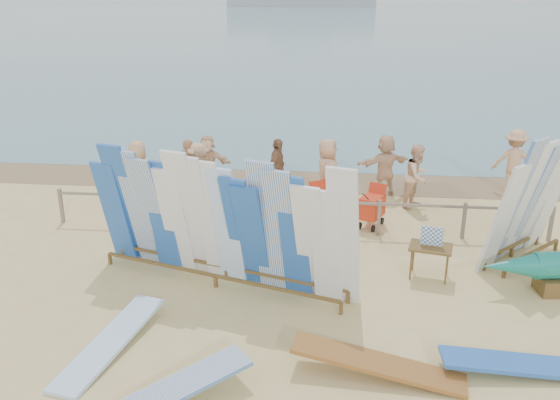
# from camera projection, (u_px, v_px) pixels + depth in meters

# --- Properties ---
(ground) EXTENTS (160.00, 160.00, 0.00)m
(ground) POSITION_uv_depth(u_px,v_px,m) (285.00, 290.00, 11.81)
(ground) COLOR #D1BD78
(ground) RESTS_ON ground
(ocean) EXTENTS (320.00, 240.00, 0.02)m
(ocean) POSITION_uv_depth(u_px,v_px,m) (339.00, 14.00, 131.59)
(ocean) COLOR slate
(ocean) RESTS_ON ground
(wet_sand_strip) EXTENTS (40.00, 2.60, 0.01)m
(wet_sand_strip) POSITION_uv_depth(u_px,v_px,m) (306.00, 180.00, 18.55)
(wet_sand_strip) COLOR olive
(wet_sand_strip) RESTS_ON ground
(fence) EXTENTS (12.08, 0.08, 0.90)m
(fence) POSITION_uv_depth(u_px,v_px,m) (296.00, 208.00, 14.41)
(fence) COLOR gray
(fence) RESTS_ON ground
(main_surfboard_rack) EXTENTS (5.61, 2.35, 2.84)m
(main_surfboard_rack) POSITION_uv_depth(u_px,v_px,m) (219.00, 225.00, 11.67)
(main_surfboard_rack) COLOR brown
(main_surfboard_rack) RESTS_ON ground
(side_surfboard_rack) EXTENTS (2.25, 2.24, 2.92)m
(side_surfboard_rack) POSITION_uv_depth(u_px,v_px,m) (529.00, 205.00, 12.64)
(side_surfboard_rack) COLOR brown
(side_surfboard_rack) RESTS_ON ground
(vendor_table) EXTENTS (0.96, 0.77, 1.13)m
(vendor_table) POSITION_uv_depth(u_px,v_px,m) (430.00, 261.00, 12.19)
(vendor_table) COLOR brown
(vendor_table) RESTS_ON ground
(flat_board_a) EXTENTS (1.13, 2.76, 0.26)m
(flat_board_a) POSITION_uv_depth(u_px,v_px,m) (111.00, 348.00, 9.90)
(flat_board_a) COLOR #9CC5FA
(flat_board_a) RESTS_ON ground
(flat_board_c) EXTENTS (2.74, 0.94, 0.44)m
(flat_board_c) POSITION_uv_depth(u_px,v_px,m) (377.00, 375.00, 9.21)
(flat_board_c) COLOR #9A602A
(flat_board_c) RESTS_ON ground
(flat_board_d) EXTENTS (2.72, 0.69, 0.28)m
(flat_board_d) POSITION_uv_depth(u_px,v_px,m) (527.00, 373.00, 9.28)
(flat_board_d) COLOR blue
(flat_board_d) RESTS_ON ground
(beach_chair_left) EXTENTS (0.52, 0.54, 0.80)m
(beach_chair_left) POSITION_uv_depth(u_px,v_px,m) (287.00, 206.00, 15.66)
(beach_chair_left) COLOR red
(beach_chair_left) RESTS_ON ground
(beach_chair_right) EXTENTS (0.76, 0.76, 0.86)m
(beach_chair_right) POSITION_uv_depth(u_px,v_px,m) (322.00, 205.00, 15.70)
(beach_chair_right) COLOR red
(beach_chair_right) RESTS_ON ground
(stroller) EXTENTS (0.81, 0.92, 1.06)m
(stroller) POSITION_uv_depth(u_px,v_px,m) (372.00, 211.00, 14.79)
(stroller) COLOR red
(stroller) RESTS_ON ground
(beachgoer_0) EXTENTS (0.99, 0.88, 1.86)m
(beachgoer_0) POSITION_uv_depth(u_px,v_px,m) (139.00, 174.00, 15.95)
(beachgoer_0) COLOR tan
(beachgoer_0) RESTS_ON ground
(beachgoer_8) EXTENTS (0.82, 0.93, 1.74)m
(beachgoer_8) POSITION_uv_depth(u_px,v_px,m) (417.00, 176.00, 16.01)
(beachgoer_8) COLOR beige
(beachgoer_8) RESTS_ON ground
(beachgoer_6) EXTENTS (0.49, 0.94, 1.89)m
(beachgoer_6) POSITION_uv_depth(u_px,v_px,m) (327.00, 173.00, 16.06)
(beachgoer_6) COLOR tan
(beachgoer_6) RESTS_ON ground
(beachgoer_3) EXTENTS (1.12, 0.62, 1.64)m
(beachgoer_3) POSITION_uv_depth(u_px,v_px,m) (199.00, 172.00, 16.55)
(beachgoer_3) COLOR tan
(beachgoer_3) RESTS_ON ground
(beachgoer_1) EXTENTS (0.66, 0.45, 1.66)m
(beachgoer_1) POSITION_uv_depth(u_px,v_px,m) (189.00, 167.00, 16.96)
(beachgoer_1) COLOR #8C6042
(beachgoer_1) RESTS_ON ground
(beachgoer_2) EXTENTS (0.49, 0.84, 1.63)m
(beachgoer_2) POSITION_uv_depth(u_px,v_px,m) (201.00, 178.00, 16.01)
(beachgoer_2) COLOR beige
(beachgoer_2) RESTS_ON ground
(beachgoer_5) EXTENTS (1.72, 1.22, 1.78)m
(beachgoer_5) POSITION_uv_depth(u_px,v_px,m) (385.00, 165.00, 16.91)
(beachgoer_5) COLOR beige
(beachgoer_5) RESTS_ON ground
(beachgoer_4) EXTENTS (0.66, 1.08, 1.72)m
(beachgoer_4) POSITION_uv_depth(u_px,v_px,m) (277.00, 169.00, 16.71)
(beachgoer_4) COLOR #8C6042
(beachgoer_4) RESTS_ON ground
(beachgoer_11) EXTENTS (1.52, 0.63, 1.60)m
(beachgoer_11) POSITION_uv_depth(u_px,v_px,m) (208.00, 162.00, 17.58)
(beachgoer_11) COLOR beige
(beachgoer_11) RESTS_ON ground
(beachgoer_9) EXTENTS (1.29, 0.76, 1.87)m
(beachgoer_9) POSITION_uv_depth(u_px,v_px,m) (514.00, 161.00, 17.13)
(beachgoer_9) COLOR tan
(beachgoer_9) RESTS_ON ground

